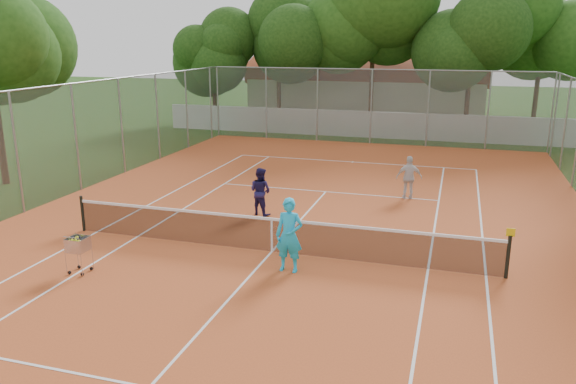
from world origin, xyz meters
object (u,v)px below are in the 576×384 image
(ball_hopper, at_px, (79,254))
(player_far_left, at_px, (260,191))
(player_near, at_px, (289,235))
(tennis_net, at_px, (272,235))
(player_far_right, at_px, (409,178))
(clubhouse, at_px, (369,85))

(ball_hopper, bearing_deg, player_far_left, 60.78)
(player_near, height_order, player_far_left, player_near)
(tennis_net, xyz_separation_m, player_near, (0.82, -1.09, 0.44))
(ball_hopper, bearing_deg, player_far_right, 47.43)
(tennis_net, relative_size, player_far_left, 7.61)
(player_near, bearing_deg, clubhouse, 95.70)
(tennis_net, distance_m, player_near, 1.43)
(player_far_left, distance_m, ball_hopper, 6.35)
(clubhouse, height_order, ball_hopper, clubhouse)
(clubhouse, bearing_deg, ball_hopper, -93.73)
(tennis_net, distance_m, player_far_left, 3.39)
(clubhouse, distance_m, player_near, 30.25)
(clubhouse, xyz_separation_m, player_far_right, (5.04, -22.63, -1.40))
(tennis_net, bearing_deg, clubhouse, 93.95)
(player_near, bearing_deg, player_far_left, 118.53)
(player_far_left, relative_size, ball_hopper, 1.56)
(clubhouse, xyz_separation_m, ball_hopper, (-2.07, -31.69, -1.68))
(player_near, distance_m, ball_hopper, 5.16)
(player_far_left, height_order, player_far_right, player_far_left)
(tennis_net, xyz_separation_m, player_far_left, (-1.41, 3.07, 0.29))
(tennis_net, height_order, ball_hopper, ball_hopper)
(player_near, height_order, player_far_right, player_near)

